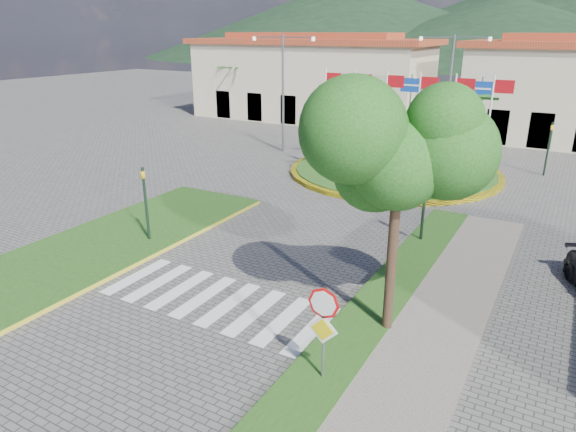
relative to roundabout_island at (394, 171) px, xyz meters
The scene contains 21 objects.
ground 22.00m from the roundabout_island, 90.01° to the right, with size 160.00×160.00×0.00m, color #585553.
sidewalk_right 20.88m from the roundabout_island, 73.31° to the right, with size 4.00×28.00×0.15m, color gray.
verge_right 20.57m from the roundabout_island, 76.52° to the right, with size 1.60×28.00×0.18m, color #244714.
median_left 17.27m from the roundabout_island, 112.12° to the right, with size 5.00×14.00×0.18m, color #244714.
crosswalk 18.00m from the roundabout_island, 90.02° to the right, with size 8.00×3.00×0.01m, color silver.
roundabout_island is the anchor object (origin of this frame).
stop_sign 20.69m from the roundabout_island, 76.27° to the right, with size 0.80×0.11×2.65m.
deciduous_tree 18.55m from the roundabout_island, 72.09° to the right, with size 3.60×3.60×6.80m.
traffic_light_left 16.45m from the roundabout_island, 108.56° to the right, with size 0.15×0.18×3.20m.
traffic_light_right 11.11m from the roundabout_island, 65.79° to the right, with size 0.15×0.18×3.20m.
traffic_light_far 9.11m from the roundabout_island, 26.58° to the left, with size 0.18×0.15×3.20m.
direction_sign_west 9.78m from the roundabout_island, 102.60° to the left, with size 1.60×0.14×5.20m.
direction_sign_east 10.03m from the roundabout_island, 71.53° to the left, with size 1.60×0.14×5.20m.
street_lamp_centre 9.15m from the roundabout_island, 82.91° to the left, with size 4.80×0.16×8.00m.
street_lamp_west 10.19m from the roundabout_island, 167.48° to the left, with size 4.80×0.16×8.00m.
building_left 21.59m from the roundabout_island, 131.20° to the left, with size 23.32×9.54×8.05m.
hill_far_west 130.64m from the roundabout_island, 114.99° to the left, with size 140.00×140.00×22.00m, color black.
hill_near_back 108.74m from the roundabout_island, 95.29° to the left, with size 110.00×110.00×16.00m, color black.
white_van 14.45m from the roundabout_island, 129.16° to the left, with size 1.95×4.24×1.18m, color silver.
car_dark_a 14.33m from the roundabout_island, 87.32° to the left, with size 1.39×3.47×1.18m, color black.
car_dark_b 15.26m from the roundabout_island, 58.00° to the left, with size 1.44×4.12×1.36m, color black.
Camera 1 is at (9.38, -7.61, 8.23)m, focal length 32.00 mm.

